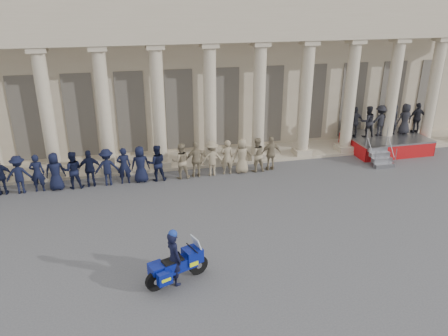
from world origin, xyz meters
TOP-DOWN VIEW (x-y plane):
  - ground at (0.00, 0.00)m, footprint 90.00×90.00m
  - building at (-0.00, 14.74)m, footprint 40.00×12.50m
  - officer_rank at (-3.32, 6.52)m, footprint 15.92×0.68m
  - reviewing_stand at (11.46, 7.89)m, footprint 5.04×4.11m
  - motorcycle at (-1.78, -1.72)m, footprint 2.08×1.24m
  - rider at (-1.89, -1.77)m, footprint 0.64×0.77m

SIDE VIEW (x-z plane):
  - ground at x=0.00m, z-range 0.00..0.00m
  - motorcycle at x=-1.78m, z-range -0.09..1.30m
  - officer_rank at x=-3.32m, z-range 0.00..1.79m
  - rider at x=-1.89m, z-range -0.01..1.89m
  - reviewing_stand at x=11.46m, z-range 0.15..2.79m
  - building at x=0.00m, z-range 0.02..9.02m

